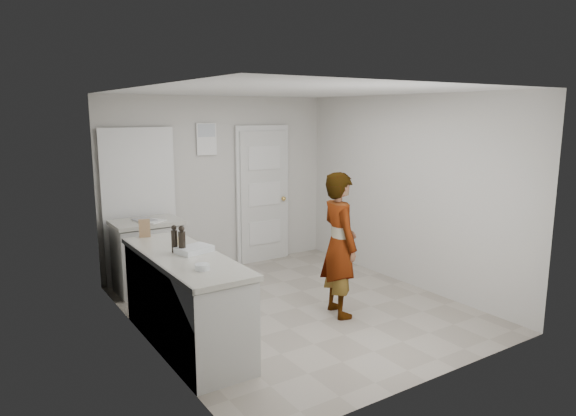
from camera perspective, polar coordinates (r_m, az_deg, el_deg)
ground at (r=6.16m, az=0.93°, el=-11.05°), size 4.00×4.00×0.00m
room_shell at (r=7.45m, az=-8.61°, el=0.84°), size 4.00×4.00×4.00m
main_counter at (r=5.21m, az=-11.33°, el=-10.37°), size 0.64×1.96×0.93m
side_counter at (r=6.84m, az=-15.29°, el=-5.42°), size 0.84×0.61×0.93m
person at (r=5.78m, az=5.74°, el=-4.06°), size 0.51×0.67×1.63m
cake_mix_box at (r=5.83m, az=-15.65°, el=-2.18°), size 0.13×0.08×0.20m
spice_jar at (r=5.41m, az=-12.34°, el=-3.63°), size 0.05×0.05×0.08m
oil_cruet_a at (r=5.06m, az=-11.70°, el=-3.53°), size 0.07×0.07×0.28m
oil_cruet_b at (r=5.12m, az=-12.51°, el=-3.41°), size 0.06×0.06×0.27m
baking_dish at (r=5.11m, az=-10.38°, el=-4.58°), size 0.38×0.31×0.06m
egg_bowl at (r=4.55m, az=-9.51°, el=-6.47°), size 0.13×0.13×0.05m
papers at (r=6.67m, az=-15.06°, el=-1.38°), size 0.39×0.41×0.01m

